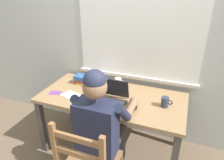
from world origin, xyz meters
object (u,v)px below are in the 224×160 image
object	(u,v)px
desk	(112,103)
coffee_mug_white	(118,82)
book_stack_main	(83,80)
landscape_photo_print	(55,93)
coffee_mug_dark	(165,102)
seated_person	(102,124)
laptop	(110,97)
computer_mouse	(134,108)

from	to	relation	value
desk	coffee_mug_white	xyz separation A→B (m)	(-0.01, 0.25, 0.14)
book_stack_main	landscape_photo_print	xyz separation A→B (m)	(-0.18, -0.31, -0.05)
book_stack_main	coffee_mug_dark	bearing A→B (deg)	-8.93
desk	seated_person	xyz separation A→B (m)	(0.07, -0.44, 0.06)
desk	seated_person	size ratio (longest dim) A/B	1.23
laptop	computer_mouse	world-z (taller)	laptop
seated_person	computer_mouse	xyz separation A→B (m)	(0.21, 0.29, 0.05)
coffee_mug_dark	landscape_photo_print	xyz separation A→B (m)	(-1.17, -0.16, -0.05)
laptop	coffee_mug_dark	distance (m)	0.54
computer_mouse	book_stack_main	distance (m)	0.78
landscape_photo_print	seated_person	bearing A→B (deg)	-38.36
coffee_mug_white	coffee_mug_dark	distance (m)	0.62
seated_person	landscape_photo_print	distance (m)	0.75
seated_person	landscape_photo_print	bearing A→B (deg)	157.20
coffee_mug_dark	seated_person	bearing A→B (deg)	-137.37
coffee_mug_white	coffee_mug_dark	bearing A→B (deg)	-23.44
computer_mouse	book_stack_main	bearing A→B (deg)	156.66
computer_mouse	coffee_mug_white	bearing A→B (deg)	126.65
computer_mouse	coffee_mug_dark	bearing A→B (deg)	29.78
computer_mouse	coffee_mug_dark	size ratio (longest dim) A/B	0.89
seated_person	laptop	xyz separation A→B (m)	(-0.05, 0.33, 0.08)
computer_mouse	coffee_mug_white	world-z (taller)	coffee_mug_white
coffee_mug_white	computer_mouse	bearing A→B (deg)	-53.35
laptop	coffee_mug_white	distance (m)	0.36
desk	book_stack_main	size ratio (longest dim) A/B	8.32
computer_mouse	coffee_mug_white	size ratio (longest dim) A/B	0.86
book_stack_main	landscape_photo_print	bearing A→B (deg)	-119.79
desk	coffee_mug_dark	xyz separation A→B (m)	(0.56, 0.00, 0.14)
coffee_mug_dark	book_stack_main	xyz separation A→B (m)	(-0.99, 0.16, 0.00)
computer_mouse	coffee_mug_dark	xyz separation A→B (m)	(0.27, 0.16, 0.03)
computer_mouse	coffee_mug_dark	distance (m)	0.31
desk	seated_person	world-z (taller)	seated_person
seated_person	laptop	size ratio (longest dim) A/B	3.79
seated_person	coffee_mug_white	size ratio (longest dim) A/B	10.81
landscape_photo_print	coffee_mug_dark	bearing A→B (deg)	-7.96
desk	coffee_mug_white	size ratio (longest dim) A/B	13.34
laptop	landscape_photo_print	world-z (taller)	laptop
coffee_mug_white	landscape_photo_print	xyz separation A→B (m)	(-0.60, -0.40, -0.05)
book_stack_main	seated_person	bearing A→B (deg)	-49.75
book_stack_main	landscape_photo_print	distance (m)	0.36
desk	computer_mouse	distance (m)	0.34
desk	landscape_photo_print	xyz separation A→B (m)	(-0.61, -0.15, 0.09)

